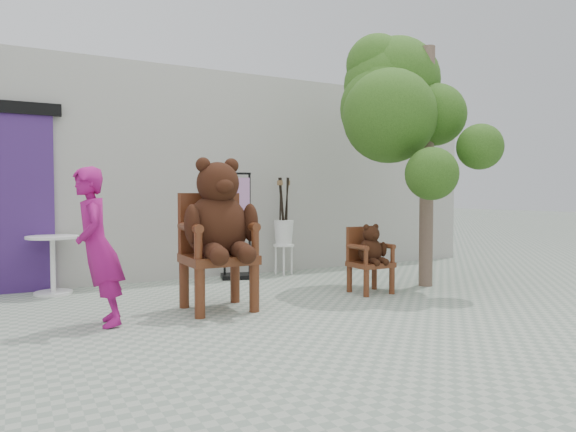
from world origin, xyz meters
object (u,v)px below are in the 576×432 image
Objects in this scene: chair_big at (218,225)px; cafe_table at (53,258)px; display_stand at (237,238)px; stool_bucket at (284,232)px; person at (98,247)px; tree at (393,100)px; chair_small at (370,252)px.

cafe_table is at bearing 130.45° from chair_big.
display_stand is 0.76m from stool_bucket.
display_stand is (2.14, 1.87, -0.14)m from person.
stool_bucket is 2.47m from tree.
tree reaches higher than chair_small.
person is 0.43× the size of tree.
chair_big is at bearing -101.95° from display_stand.
chair_big reaches higher than chair_small.
tree is at bearing -18.79° from cafe_table.
chair_big is at bearing -172.47° from tree.
chair_small is 0.25× the size of tree.
chair_big is at bearing 100.44° from person.
chair_big is 1.05× the size of display_stand.
stool_bucket reaches higher than chair_small.
chair_big is 3.05m from tree.
display_stand is at bearing 61.86° from chair_big.
tree is (4.06, -1.38, 2.02)m from cafe_table.
tree is at bearing 7.53° from chair_big.
person is at bearing -122.55° from display_stand.
cafe_table is at bearing 161.21° from tree.
display_stand is (0.93, 1.74, -0.30)m from chair_big.
person is 2.06× the size of cafe_table.
tree reaches higher than cafe_table.
person reaches higher than cafe_table.
stool_bucket is at bearing 46.12° from chair_big.
tree is at bearing -23.97° from display_stand.
chair_small is 0.58× the size of person.
tree is (0.90, -1.41, 1.81)m from stool_bucket.
stool_bucket is 0.43× the size of tree.
cafe_table is at bearing -179.42° from stool_bucket.
person is (-1.20, -0.13, -0.16)m from chair_big.
chair_big is 1.09× the size of stool_bucket.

